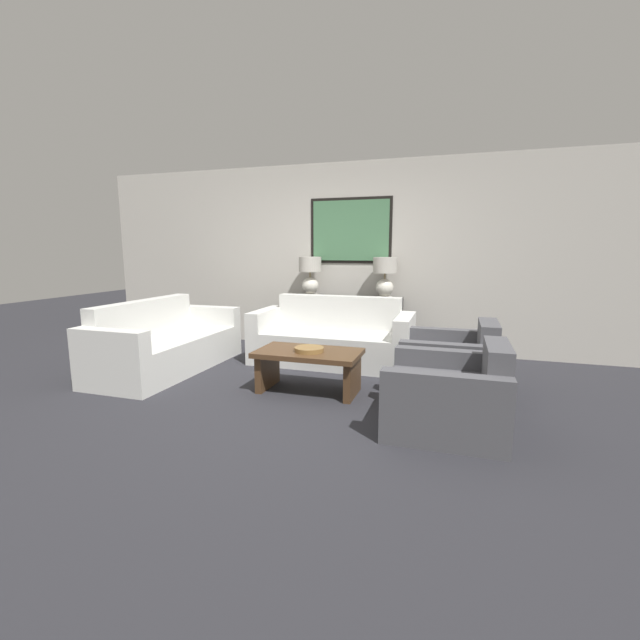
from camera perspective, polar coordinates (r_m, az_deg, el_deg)
ground_plane at (r=4.22m, az=-3.92°, el=-10.54°), size 20.00×20.00×0.00m
back_wall at (r=6.27m, az=4.17°, el=8.40°), size 8.04×0.12×2.65m
console_table at (r=6.10m, az=3.48°, el=-0.52°), size 1.55×0.37×0.78m
table_lamp_left at (r=6.17m, az=-1.32°, el=6.26°), size 0.32×0.32×0.56m
table_lamp_right at (r=5.91m, az=8.64°, el=6.01°), size 0.32×0.32×0.56m
couch_by_back_wall at (r=5.47m, az=1.70°, el=-2.72°), size 2.00×0.86×0.83m
couch_by_side at (r=5.49m, az=-19.89°, el=-3.25°), size 0.86×2.00×0.83m
coffee_table at (r=4.35m, az=-1.53°, el=-5.65°), size 1.05×0.59×0.43m
decorative_bowl at (r=4.28m, az=-1.46°, el=-3.94°), size 0.29×0.29×0.04m
armchair_near_back_wall at (r=4.64m, az=17.12°, el=-5.71°), size 0.92×0.91×0.73m
armchair_near_camera at (r=3.64m, az=16.87°, el=-9.85°), size 0.92×0.91×0.73m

